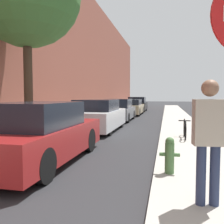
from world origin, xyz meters
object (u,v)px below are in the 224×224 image
(parked_car_red, at_px, (41,134))
(parked_car_black, at_px, (137,105))
(pedestrian, at_px, (209,134))
(fire_hydrant, at_px, (170,155))
(parked_car_champagne, at_px, (132,107))
(bicycle, at_px, (185,129))
(parked_car_grey, at_px, (119,111))
(parked_car_white, at_px, (98,116))

(parked_car_red, xyz_separation_m, parked_car_black, (-0.06, 20.86, 0.02))
(parked_car_black, height_order, pedestrian, pedestrian)
(fire_hydrant, bearing_deg, parked_car_black, 98.26)
(parked_car_champagne, bearing_deg, parked_car_black, 91.20)
(bicycle, bearing_deg, parked_car_red, -132.61)
(pedestrian, relative_size, bicycle, 1.08)
(parked_car_black, distance_m, pedestrian, 23.06)
(parked_car_grey, relative_size, pedestrian, 2.30)
(parked_car_champagne, bearing_deg, pedestrian, -78.79)
(fire_hydrant, bearing_deg, parked_car_red, 169.36)
(parked_car_red, bearing_deg, parked_car_white, 91.64)
(parked_car_champagne, distance_m, fire_hydrant, 16.61)
(fire_hydrant, relative_size, bicycle, 0.45)
(parked_car_grey, xyz_separation_m, fire_hydrant, (3.14, -11.16, -0.18))
(bicycle, bearing_deg, parked_car_champagne, 108.29)
(parked_car_white, height_order, fire_hydrant, parked_car_white)
(parked_car_grey, bearing_deg, parked_car_champagne, 88.53)
(parked_car_white, relative_size, bicycle, 2.75)
(parked_car_champagne, xyz_separation_m, parked_car_black, (-0.11, 5.10, 0.07))
(parked_car_grey, distance_m, fire_hydrant, 11.59)
(parked_car_black, xyz_separation_m, fire_hydrant, (3.11, -21.43, -0.23))
(parked_car_red, bearing_deg, parked_car_grey, 90.47)
(parked_car_red, distance_m, parked_car_grey, 10.58)
(parked_car_red, bearing_deg, pedestrian, -28.30)
(parked_car_white, distance_m, bicycle, 4.29)
(parked_car_champagne, xyz_separation_m, fire_hydrant, (3.00, -16.33, -0.16))
(parked_car_red, bearing_deg, bicycle, 45.73)
(parked_car_champagne, bearing_deg, parked_car_white, -91.20)
(pedestrian, bearing_deg, parked_car_white, 109.01)
(parked_car_white, height_order, parked_car_black, parked_car_black)
(parked_car_red, distance_m, bicycle, 5.22)
(parked_car_grey, xyz_separation_m, pedestrian, (3.64, -12.50, 0.44))
(parked_car_black, relative_size, pedestrian, 2.26)
(parked_car_champagne, relative_size, pedestrian, 2.70)
(parked_car_champagne, height_order, bicycle, parked_car_champagne)
(fire_hydrant, xyz_separation_m, pedestrian, (0.50, -1.34, 0.63))
(parked_car_red, xyz_separation_m, parked_car_grey, (-0.09, 10.58, -0.03))
(parked_car_white, distance_m, fire_hydrant, 7.06)
(parked_car_red, height_order, bicycle, parked_car_red)
(parked_car_grey, height_order, bicycle, parked_car_grey)
(parked_car_red, xyz_separation_m, fire_hydrant, (3.05, -0.57, -0.21))
(parked_car_grey, xyz_separation_m, parked_car_black, (0.03, 10.27, 0.05))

